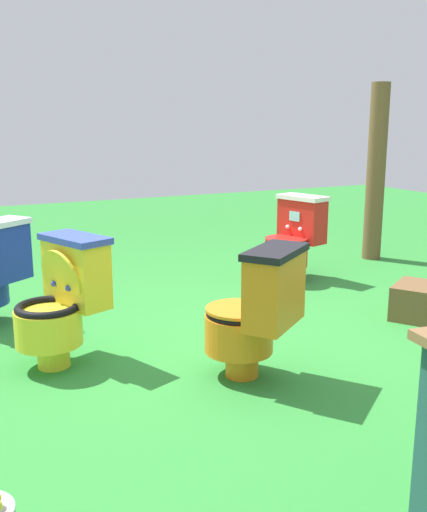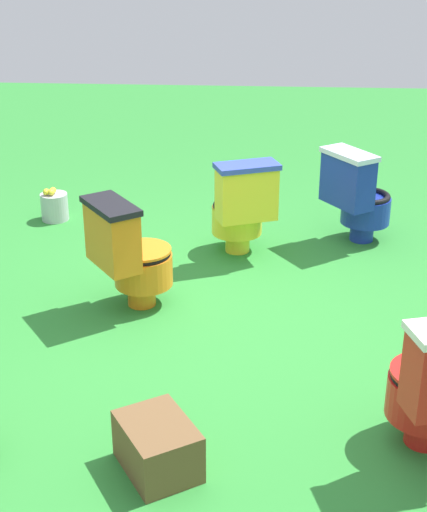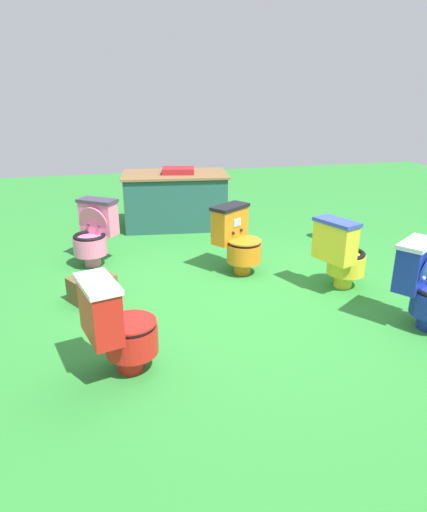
# 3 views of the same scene
# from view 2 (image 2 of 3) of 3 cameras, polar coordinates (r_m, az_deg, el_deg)

# --- Properties ---
(ground) EXTENTS (14.00, 14.00, 0.00)m
(ground) POSITION_cam_2_polar(r_m,az_deg,el_deg) (4.70, -0.33, -5.05)
(ground) COLOR #2D8433
(toilet_orange) EXTENTS (0.62, 0.63, 0.73)m
(toilet_orange) POSITION_cam_2_polar(r_m,az_deg,el_deg) (4.76, -6.26, 0.17)
(toilet_orange) COLOR orange
(toilet_orange) RESTS_ON ground
(toilet_yellow) EXTENTS (0.60, 0.55, 0.73)m
(toilet_yellow) POSITION_cam_2_polar(r_m,az_deg,el_deg) (5.49, 2.09, 3.68)
(toilet_yellow) COLOR yellow
(toilet_yellow) RESTS_ON ground
(toilet_blue) EXTENTS (0.61, 0.63, 0.73)m
(toilet_blue) POSITION_cam_2_polar(r_m,az_deg,el_deg) (5.81, 10.67, 4.45)
(toilet_blue) COLOR #192D9E
(toilet_blue) RESTS_ON ground
(small_crate) EXTENTS (0.48, 0.45, 0.24)m
(small_crate) POSITION_cam_2_polar(r_m,az_deg,el_deg) (3.53, -4.18, -13.96)
(small_crate) COLOR brown
(small_crate) RESTS_ON ground
(lemon_bucket) EXTENTS (0.22, 0.22, 0.28)m
(lemon_bucket) POSITION_cam_2_polar(r_m,az_deg,el_deg) (6.36, -11.77, 3.67)
(lemon_bucket) COLOR #B7B7BF
(lemon_bucket) RESTS_ON ground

